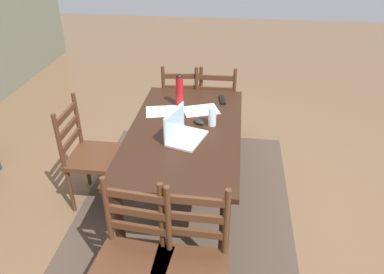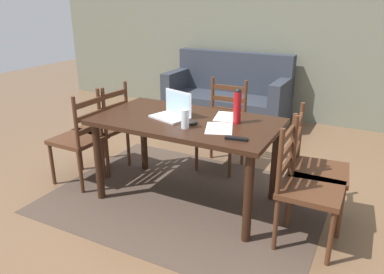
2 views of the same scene
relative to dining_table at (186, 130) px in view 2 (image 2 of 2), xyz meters
name	(u,v)px [view 2 (image 2 of 2)]	position (x,y,z in m)	size (l,w,h in m)	color
ground_plane	(187,198)	(0.00, 0.00, -0.67)	(14.00, 14.00, 0.00)	brown
area_rug	(187,198)	(0.00, 0.00, -0.67)	(2.43, 1.84, 0.01)	#47382D
wall_back	(280,28)	(0.00, 2.89, 0.68)	(8.00, 0.12, 2.70)	#6B6D5B
dining_table	(186,130)	(0.00, 0.00, 0.00)	(1.58, 0.88, 0.77)	black
chair_left_near	(81,139)	(-1.08, -0.18, -0.21)	(0.45, 0.45, 0.95)	#4C2B19
chair_right_far	(314,169)	(1.08, 0.17, -0.21)	(0.48, 0.48, 0.95)	#4C2B19
chair_left_far	(104,128)	(-1.08, 0.17, -0.21)	(0.48, 0.48, 0.95)	#4C2B19
chair_far_head	(222,126)	(0.00, 0.81, -0.21)	(0.44, 0.44, 0.95)	#4C2B19
chair_right_near	(305,187)	(1.08, -0.18, -0.21)	(0.44, 0.44, 0.95)	#4C2B19
couch	(228,97)	(-0.59, 2.41, -0.32)	(1.80, 0.80, 1.00)	#2D333D
laptop	(174,111)	(-0.13, 0.01, 0.16)	(0.37, 0.31, 0.23)	silver
water_bottle	(237,105)	(0.42, 0.10, 0.25)	(0.07, 0.07, 0.30)	#A81419
drinking_glass	(185,119)	(0.10, -0.21, 0.18)	(0.07, 0.07, 0.16)	silver
computer_mouse	(192,123)	(0.11, -0.10, 0.12)	(0.06, 0.10, 0.03)	black
tv_remote	(236,139)	(0.56, -0.26, 0.11)	(0.04, 0.17, 0.02)	black
paper_stack_left	(227,117)	(0.29, 0.23, 0.10)	(0.21, 0.30, 0.00)	white
paper_stack_right	(219,128)	(0.35, -0.09, 0.10)	(0.21, 0.30, 0.00)	white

